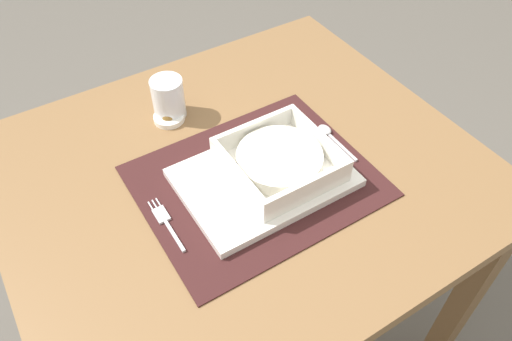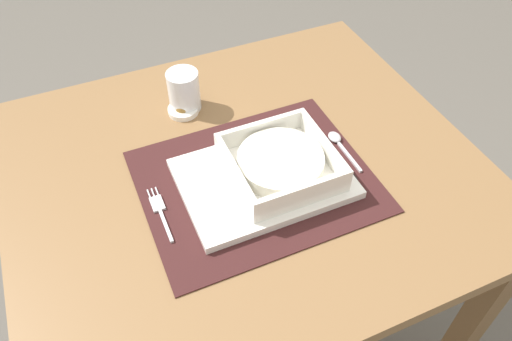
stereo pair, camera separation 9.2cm
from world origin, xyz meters
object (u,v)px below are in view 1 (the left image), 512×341
(butter_knife, at_px, (333,152))
(condiment_saucer, at_px, (169,116))
(fork, at_px, (165,221))
(drinking_glass, at_px, (169,99))
(dining_table, at_px, (242,204))
(porridge_bowl, at_px, (279,161))
(bread_knife, at_px, (326,157))
(spoon, at_px, (328,134))

(butter_knife, height_order, condiment_saucer, condiment_saucer)
(fork, relative_size, drinking_glass, 1.46)
(dining_table, xyz_separation_m, porridge_bowl, (0.05, -0.06, 0.15))
(butter_knife, relative_size, bread_knife, 1.02)
(bread_knife, bearing_deg, porridge_bowl, 176.47)
(dining_table, height_order, butter_knife, butter_knife)
(dining_table, relative_size, spoon, 7.63)
(spoon, xyz_separation_m, bread_knife, (-0.05, -0.05, -0.00))
(fork, bearing_deg, dining_table, 16.14)
(fork, xyz_separation_m, spoon, (0.38, 0.03, 0.00))
(dining_table, distance_m, condiment_saucer, 0.24)
(spoon, distance_m, drinking_glass, 0.34)
(bread_knife, distance_m, drinking_glass, 0.35)
(spoon, relative_size, bread_knife, 0.88)
(drinking_glass, xyz_separation_m, condiment_saucer, (-0.01, -0.01, -0.03))
(drinking_glass, bearing_deg, dining_table, -77.68)
(bread_knife, relative_size, drinking_glass, 1.52)
(dining_table, relative_size, porridge_bowl, 4.77)
(condiment_saucer, bearing_deg, butter_knife, -49.04)
(porridge_bowl, distance_m, condiment_saucer, 0.28)
(fork, xyz_separation_m, drinking_glass, (0.13, 0.26, 0.04))
(dining_table, relative_size, butter_knife, 6.54)
(spoon, bearing_deg, butter_knife, -114.01)
(spoon, distance_m, bread_knife, 0.07)
(dining_table, xyz_separation_m, bread_knife, (0.15, -0.07, 0.12))
(porridge_bowl, bearing_deg, butter_knife, -3.68)
(butter_knife, bearing_deg, drinking_glass, 131.15)
(spoon, height_order, drinking_glass, drinking_glass)
(dining_table, distance_m, butter_knife, 0.22)
(spoon, xyz_separation_m, butter_knife, (-0.02, -0.05, -0.00))
(butter_knife, bearing_deg, porridge_bowl, 179.28)
(condiment_saucer, bearing_deg, drinking_glass, 54.63)
(dining_table, xyz_separation_m, butter_knife, (0.17, -0.06, 0.12))
(dining_table, bearing_deg, fork, -166.45)
(spoon, bearing_deg, condiment_saucer, 143.23)
(fork, xyz_separation_m, butter_knife, (0.35, -0.02, 0.00))
(porridge_bowl, relative_size, drinking_glass, 2.12)
(dining_table, height_order, drinking_glass, drinking_glass)
(spoon, distance_m, butter_knife, 0.05)
(porridge_bowl, relative_size, bread_knife, 1.40)
(spoon, relative_size, butter_knife, 0.86)
(fork, xyz_separation_m, bread_knife, (0.33, -0.02, 0.00))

